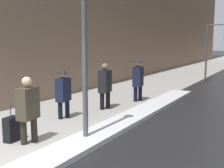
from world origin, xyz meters
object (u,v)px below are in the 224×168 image
object	(u,v)px
lamp_post	(84,18)
pedestrian_with_shoulder_bag	(138,78)
traffic_light_near	(220,39)
rolling_suitcase	(12,129)
pedestrian_in_fedora	(63,91)
pedestrian_in_glasses	(105,84)
pedestrian_trailing	(28,107)

from	to	relation	value
lamp_post	pedestrian_with_shoulder_bag	xyz separation A→B (m)	(-0.89, 4.78, -1.94)
traffic_light_near	rolling_suitcase	bearing A→B (deg)	-97.71
lamp_post	traffic_light_near	xyz separation A→B (m)	(0.86, 11.90, -0.37)
pedestrian_in_fedora	rolling_suitcase	bearing A→B (deg)	-1.49
pedestrian_with_shoulder_bag	pedestrian_in_fedora	bearing A→B (deg)	-22.16
lamp_post	traffic_light_near	size ratio (longest dim) A/B	1.38
pedestrian_with_shoulder_bag	lamp_post	bearing A→B (deg)	2.18
pedestrian_in_fedora	lamp_post	bearing A→B (deg)	45.42
traffic_light_near	pedestrian_with_shoulder_bag	xyz separation A→B (m)	(-1.75, -7.12, -1.57)
pedestrian_in_fedora	traffic_light_near	bearing A→B (deg)	157.79
rolling_suitcase	traffic_light_near	bearing A→B (deg)	161.24
traffic_light_near	pedestrian_in_fedora	world-z (taller)	traffic_light_near
lamp_post	traffic_light_near	distance (m)	11.94
lamp_post	pedestrian_with_shoulder_bag	size ratio (longest dim) A/B	2.79
rolling_suitcase	pedestrian_in_glasses	bearing A→B (deg)	169.05
lamp_post	pedestrian_in_glasses	distance (m)	3.81
traffic_light_near	pedestrian_in_fedora	xyz separation A→B (m)	(-2.61, -10.62, -1.65)
traffic_light_near	rolling_suitcase	world-z (taller)	traffic_light_near
lamp_post	rolling_suitcase	bearing A→B (deg)	-148.17
pedestrian_in_fedora	pedestrian_in_glasses	distance (m)	1.76
pedestrian_with_shoulder_bag	pedestrian_in_glasses	bearing A→B (deg)	-21.43
lamp_post	pedestrian_in_fedora	world-z (taller)	lamp_post
lamp_post	pedestrian_in_fedora	size ratio (longest dim) A/B	3.07
pedestrian_trailing	rolling_suitcase	world-z (taller)	pedestrian_trailing
pedestrian_in_glasses	pedestrian_with_shoulder_bag	bearing A→B (deg)	158.57
pedestrian_in_fedora	pedestrian_in_glasses	bearing A→B (deg)	157.08
lamp_post	pedestrian_trailing	bearing A→B (deg)	-142.49
lamp_post	rolling_suitcase	xyz separation A→B (m)	(-1.48, -0.92, -2.57)
pedestrian_trailing	pedestrian_in_fedora	distance (m)	2.20
pedestrian_in_glasses	pedestrian_with_shoulder_bag	distance (m)	1.85
rolling_suitcase	pedestrian_with_shoulder_bag	bearing A→B (deg)	165.69
rolling_suitcase	pedestrian_trailing	bearing A→B (deg)	97.13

